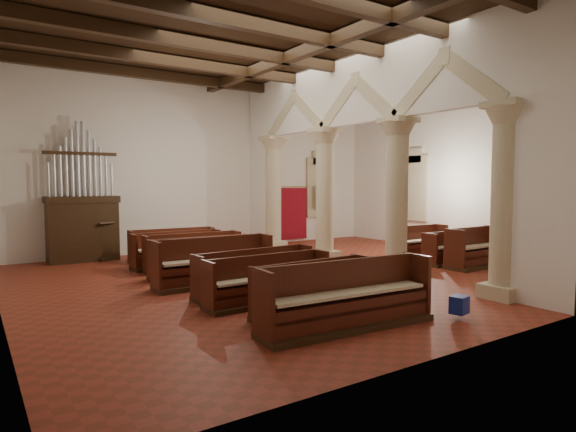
# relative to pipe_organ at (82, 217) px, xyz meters

# --- Properties ---
(floor) EXTENTS (14.00, 14.00, 0.00)m
(floor) POSITION_rel_pipe_organ_xyz_m (4.50, -5.50, -1.37)
(floor) COLOR maroon
(floor) RESTS_ON ground
(ceiling) EXTENTS (14.00, 14.00, 0.00)m
(ceiling) POSITION_rel_pipe_organ_xyz_m (4.50, -5.50, 4.63)
(ceiling) COLOR black
(ceiling) RESTS_ON wall_back
(wall_back) EXTENTS (14.00, 0.02, 6.00)m
(wall_back) POSITION_rel_pipe_organ_xyz_m (4.50, 0.50, 1.63)
(wall_back) COLOR white
(wall_back) RESTS_ON floor
(wall_front) EXTENTS (14.00, 0.02, 6.00)m
(wall_front) POSITION_rel_pipe_organ_xyz_m (4.50, -11.50, 1.63)
(wall_front) COLOR white
(wall_front) RESTS_ON floor
(wall_right) EXTENTS (0.02, 12.00, 6.00)m
(wall_right) POSITION_rel_pipe_organ_xyz_m (11.50, -5.50, 1.63)
(wall_right) COLOR white
(wall_right) RESTS_ON floor
(ceiling_beams) EXTENTS (13.80, 11.80, 0.30)m
(ceiling_beams) POSITION_rel_pipe_organ_xyz_m (4.50, -5.50, 4.45)
(ceiling_beams) COLOR black
(ceiling_beams) RESTS_ON wall_back
(arcade) EXTENTS (0.90, 11.90, 6.00)m
(arcade) POSITION_rel_pipe_organ_xyz_m (6.30, -5.50, 2.19)
(arcade) COLOR #C6B793
(arcade) RESTS_ON floor
(window_right_a) EXTENTS (0.03, 1.00, 2.20)m
(window_right_a) POSITION_rel_pipe_organ_xyz_m (11.48, -7.00, 0.83)
(window_right_a) COLOR #2E684F
(window_right_a) RESTS_ON wall_right
(window_right_b) EXTENTS (0.03, 1.00, 2.20)m
(window_right_b) POSITION_rel_pipe_organ_xyz_m (11.48, -3.00, 0.83)
(window_right_b) COLOR #2E684F
(window_right_b) RESTS_ON wall_right
(window_back) EXTENTS (1.00, 0.03, 2.20)m
(window_back) POSITION_rel_pipe_organ_xyz_m (9.50, 0.48, 0.83)
(window_back) COLOR #2E684F
(window_back) RESTS_ON wall_back
(pipe_organ) EXTENTS (2.10, 0.85, 4.40)m
(pipe_organ) POSITION_rel_pipe_organ_xyz_m (0.00, 0.00, 0.00)
(pipe_organ) COLOR black
(pipe_organ) RESTS_ON floor
(lectern) EXTENTS (0.59, 0.62, 1.22)m
(lectern) POSITION_rel_pipe_organ_xyz_m (0.53, -0.28, -0.87)
(lectern) COLOR #342210
(lectern) RESTS_ON floor
(dossal_curtain) EXTENTS (1.80, 0.07, 2.17)m
(dossal_curtain) POSITION_rel_pipe_organ_xyz_m (8.00, 0.42, -0.21)
(dossal_curtain) COLOR maroon
(dossal_curtain) RESTS_ON floor
(processional_banner) EXTENTS (0.56, 0.71, 2.45)m
(processional_banner) POSITION_rel_pipe_organ_xyz_m (9.42, -0.01, -0.56)
(processional_banner) COLOR black
(processional_banner) RESTS_ON floor
(hymnal_box_a) EXTENTS (0.36, 0.32, 0.31)m
(hymnal_box_a) POSITION_rel_pipe_organ_xyz_m (4.26, -10.46, -1.11)
(hymnal_box_a) COLOR navy
(hymnal_box_a) RESTS_ON floor
(hymnal_box_b) EXTENTS (0.32, 0.27, 0.30)m
(hymnal_box_b) POSITION_rel_pipe_organ_xyz_m (4.05, -7.45, -1.12)
(hymnal_box_b) COLOR navy
(hymnal_box_b) RESTS_ON floor
(hymnal_box_c) EXTENTS (0.36, 0.30, 0.34)m
(hymnal_box_c) POSITION_rel_pipe_organ_xyz_m (3.08, -6.26, -1.10)
(hymnal_box_c) COLOR navy
(hymnal_box_c) RESTS_ON floor
(tube_heater_a) EXTENTS (0.91, 0.20, 0.09)m
(tube_heater_a) POSITION_rel_pipe_organ_xyz_m (2.91, -9.68, -1.21)
(tube_heater_a) COLOR white
(tube_heater_a) RESTS_ON floor
(tube_heater_b) EXTENTS (0.87, 0.13, 0.09)m
(tube_heater_b) POSITION_rel_pipe_organ_xyz_m (2.79, -9.48, -1.21)
(tube_heater_b) COLOR white
(tube_heater_b) RESTS_ON floor
(nave_pew_0) EXTENTS (3.24, 0.97, 1.12)m
(nave_pew_0) POSITION_rel_pipe_organ_xyz_m (2.24, -9.78, -1.00)
(nave_pew_0) COLOR black
(nave_pew_0) RESTS_ON floor
(nave_pew_1) EXTENTS (2.55, 0.77, 0.97)m
(nave_pew_1) POSITION_rel_pipe_organ_xyz_m (2.32, -8.76, -1.05)
(nave_pew_1) COLOR black
(nave_pew_1) RESTS_ON floor
(nave_pew_2) EXTENTS (2.71, 0.69, 0.97)m
(nave_pew_2) POSITION_rel_pipe_organ_xyz_m (2.03, -7.62, -1.05)
(nave_pew_2) COLOR black
(nave_pew_2) RESTS_ON floor
(nave_pew_3) EXTENTS (2.86, 0.84, 0.97)m
(nave_pew_3) POSITION_rel_pipe_organ_xyz_m (2.21, -6.77, -1.05)
(nave_pew_3) COLOR black
(nave_pew_3) RESTS_ON floor
(nave_pew_4) EXTENTS (2.85, 0.81, 1.13)m
(nave_pew_4) POSITION_rel_pipe_organ_xyz_m (1.85, -5.47, -1.00)
(nave_pew_4) COLOR black
(nave_pew_4) RESTS_ON floor
(nave_pew_5) EXTENTS (2.76, 0.83, 1.01)m
(nave_pew_5) POSITION_rel_pipe_organ_xyz_m (2.07, -4.29, -1.04)
(nave_pew_5) COLOR black
(nave_pew_5) RESTS_ON floor
(nave_pew_6) EXTENTS (2.72, 0.77, 1.01)m
(nave_pew_6) POSITION_rel_pipe_organ_xyz_m (2.25, -3.26, -1.04)
(nave_pew_6) COLOR black
(nave_pew_6) RESTS_ON floor
(nave_pew_7) EXTENTS (2.59, 0.76, 1.01)m
(nave_pew_7) POSITION_rel_pipe_organ_xyz_m (2.04, -2.55, -1.04)
(nave_pew_7) COLOR black
(nave_pew_7) RESTS_ON floor
(nave_pew_8) EXTENTS (2.63, 0.83, 0.99)m
(nave_pew_8) POSITION_rel_pipe_organ_xyz_m (2.30, -1.49, -1.04)
(nave_pew_8) COLOR black
(nave_pew_8) RESTS_ON floor
(aisle_pew_0) EXTENTS (1.99, 0.80, 1.14)m
(aisle_pew_0) POSITION_rel_pipe_organ_xyz_m (9.05, -7.44, -0.98)
(aisle_pew_0) COLOR black
(aisle_pew_0) RESTS_ON floor
(aisle_pew_1) EXTENTS (1.92, 0.68, 0.96)m
(aisle_pew_1) POSITION_rel_pipe_organ_xyz_m (8.98, -6.61, -1.05)
(aisle_pew_1) COLOR black
(aisle_pew_1) RESTS_ON floor
(aisle_pew_2) EXTENTS (2.07, 0.77, 1.03)m
(aisle_pew_2) POSITION_rel_pipe_organ_xyz_m (9.12, -5.34, -1.02)
(aisle_pew_2) COLOR black
(aisle_pew_2) RESTS_ON floor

